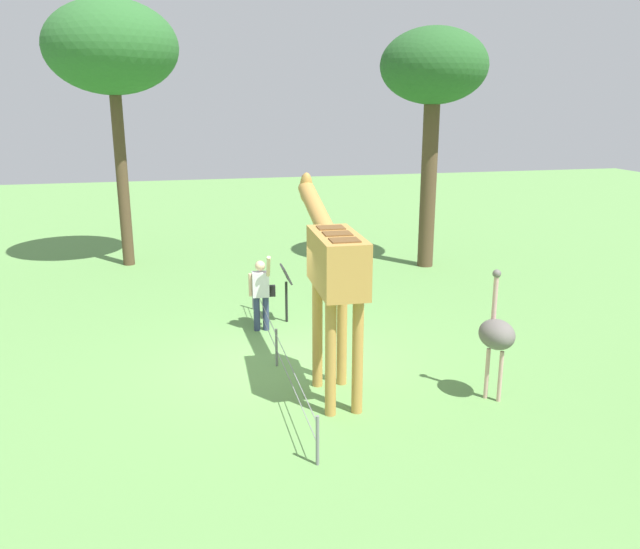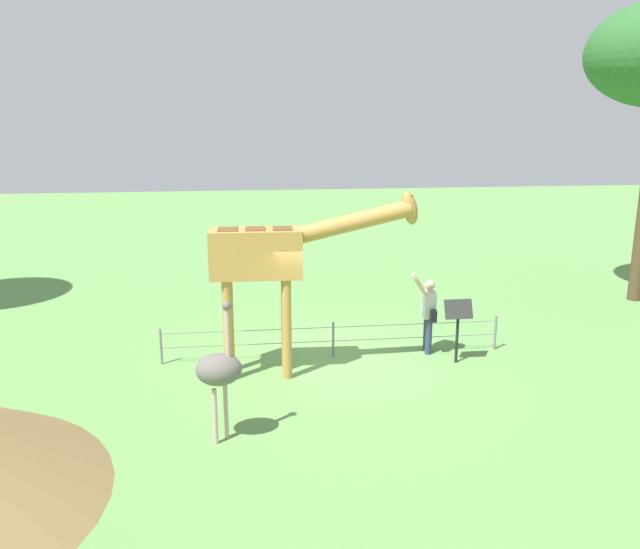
{
  "view_description": "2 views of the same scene",
  "coord_description": "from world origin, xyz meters",
  "px_view_note": "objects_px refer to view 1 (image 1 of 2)",
  "views": [
    {
      "loc": [
        -11.15,
        1.97,
        4.93
      ],
      "look_at": [
        0.01,
        -0.62,
        1.76
      ],
      "focal_mm": 35.69,
      "sensor_mm": 36.0,
      "label": 1
    },
    {
      "loc": [
        -1.82,
        -12.39,
        4.96
      ],
      "look_at": [
        -0.39,
        -0.67,
        2.0
      ],
      "focal_mm": 36.55,
      "sensor_mm": 36.0,
      "label": 2
    }
  ],
  "objects_px": {
    "tree_northeast": "(112,49)",
    "info_sign": "(286,282)",
    "giraffe": "(333,263)",
    "visitor": "(261,291)",
    "ostrich": "(497,334)",
    "tree_east": "(434,72)"
  },
  "relations": [
    {
      "from": "tree_northeast",
      "to": "info_sign",
      "type": "distance_m",
      "value": 9.07
    },
    {
      "from": "giraffe",
      "to": "info_sign",
      "type": "relative_size",
      "value": 2.99
    },
    {
      "from": "tree_northeast",
      "to": "info_sign",
      "type": "xyz_separation_m",
      "value": [
        -6.26,
        -3.82,
        -5.34
      ]
    },
    {
      "from": "visitor",
      "to": "info_sign",
      "type": "xyz_separation_m",
      "value": [
        0.43,
        -0.63,
        0.05
      ]
    },
    {
      "from": "giraffe",
      "to": "tree_northeast",
      "type": "height_order",
      "value": "tree_northeast"
    },
    {
      "from": "visitor",
      "to": "tree_northeast",
      "type": "relative_size",
      "value": 0.23
    },
    {
      "from": "tree_east",
      "to": "info_sign",
      "type": "bearing_deg",
      "value": 128.9
    },
    {
      "from": "giraffe",
      "to": "visitor",
      "type": "bearing_deg",
      "value": 13.49
    },
    {
      "from": "giraffe",
      "to": "info_sign",
      "type": "xyz_separation_m",
      "value": [
        3.66,
        0.15,
        -1.34
      ]
    },
    {
      "from": "tree_east",
      "to": "info_sign",
      "type": "relative_size",
      "value": 5.23
    },
    {
      "from": "tree_northeast",
      "to": "info_sign",
      "type": "bearing_deg",
      "value": -148.63
    },
    {
      "from": "tree_northeast",
      "to": "giraffe",
      "type": "bearing_deg",
      "value": -158.21
    },
    {
      "from": "tree_northeast",
      "to": "ostrich",
      "type": "bearing_deg",
      "value": -149.14
    },
    {
      "from": "tree_east",
      "to": "ostrich",
      "type": "bearing_deg",
      "value": 165.03
    },
    {
      "from": "ostrich",
      "to": "info_sign",
      "type": "xyz_separation_m",
      "value": [
        4.65,
        2.7,
        -0.23
      ]
    },
    {
      "from": "giraffe",
      "to": "ostrich",
      "type": "xyz_separation_m",
      "value": [
        -0.99,
        -2.55,
        -1.11
      ]
    },
    {
      "from": "giraffe",
      "to": "tree_east",
      "type": "distance_m",
      "value": 9.74
    },
    {
      "from": "giraffe",
      "to": "info_sign",
      "type": "distance_m",
      "value": 3.9
    },
    {
      "from": "giraffe",
      "to": "tree_east",
      "type": "bearing_deg",
      "value": -32.29
    },
    {
      "from": "visitor",
      "to": "info_sign",
      "type": "height_order",
      "value": "visitor"
    },
    {
      "from": "tree_east",
      "to": "tree_northeast",
      "type": "bearing_deg",
      "value": 76.04
    },
    {
      "from": "giraffe",
      "to": "visitor",
      "type": "height_order",
      "value": "giraffe"
    }
  ]
}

